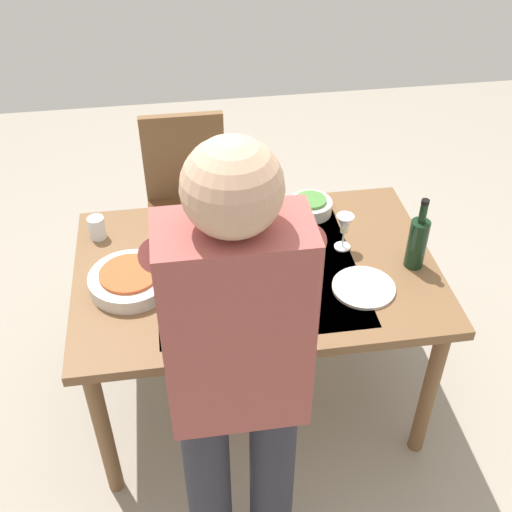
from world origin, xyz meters
name	(u,v)px	position (x,y,z in m)	size (l,w,h in m)	color
ground_plane	(256,391)	(0.00, 0.00, 0.00)	(6.00, 6.00, 0.00)	#9E9384
dining_table	(256,282)	(0.00, 0.00, 0.66)	(1.37, 0.90, 0.74)	brown
chair_near	(187,196)	(0.22, -0.83, 0.53)	(0.40, 0.40, 0.91)	#523019
person_server	(237,377)	(0.16, 0.71, 0.96)	(0.42, 0.61, 1.69)	#2D2D38
wine_bottle	(417,242)	(-0.59, 0.08, 0.85)	(0.07, 0.07, 0.30)	black
wine_glass_left	(344,226)	(-0.35, -0.06, 0.84)	(0.07, 0.07, 0.15)	white
water_cup_near_left	(301,252)	(-0.17, -0.01, 0.78)	(0.07, 0.07, 0.09)	silver
water_cup_near_right	(97,228)	(0.60, -0.27, 0.79)	(0.07, 0.07, 0.09)	silver
water_cup_far_left	(221,219)	(0.10, -0.26, 0.79)	(0.08, 0.08, 0.09)	silver
serving_bowl_pasta	(130,280)	(0.47, 0.05, 0.77)	(0.30, 0.30, 0.07)	silver
side_bowl_salad	(310,206)	(-0.28, -0.32, 0.77)	(0.18, 0.18, 0.07)	silver
dinner_plate_near	(364,288)	(-0.37, 0.18, 0.75)	(0.23, 0.23, 0.01)	silver
table_knife	(248,251)	(0.02, -0.09, 0.74)	(0.01, 0.20, 0.01)	silver
table_fork	(177,328)	(0.31, 0.28, 0.74)	(0.01, 0.18, 0.01)	silver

